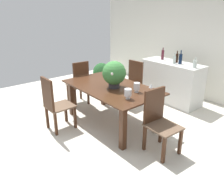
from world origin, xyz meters
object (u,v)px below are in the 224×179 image
Objects in this scene: wine_bottle_clear at (180,59)px; potted_plant_floor at (102,73)px; chair_far_left at (132,81)px; chair_near_left at (54,103)px; wine_glass at (151,86)px; chair_head_end at (79,82)px; wine_bottle_green at (195,64)px; chair_foot_end at (158,118)px; wine_bottle_dark at (174,60)px; dining_table at (111,93)px; wine_bottle_tall at (163,55)px; crystal_vase_left at (128,93)px; crystal_vase_center_near at (137,87)px; kitchen_counter at (171,82)px; wine_bottle_amber at (177,58)px; flower_centerpiece at (114,74)px.

wine_bottle_clear is 2.44m from potted_plant_floor.
chair_near_left is at bearing -94.48° from chair_far_left.
chair_near_left is 1.74m from wine_glass.
wine_bottle_green is (1.78, 1.76, 0.49)m from chair_head_end.
chair_head_end reaches higher than chair_foot_end.
wine_bottle_clear is at bearing 38.98° from wine_bottle_dark.
wine_bottle_green is at bearing -112.44° from chair_near_left.
chair_far_left is 1.86m from chair_foot_end.
dining_table is 1.80× the size of chair_head_end.
chair_head_end is 2.55m from wine_bottle_green.
chair_far_left is 3.45× the size of wine_bottle_tall.
crystal_vase_left is at bearing -28.54° from potted_plant_floor.
chair_near_left is at bearing -101.48° from wine_bottle_dark.
chair_near_left is 4.24× the size of wine_bottle_dark.
chair_far_left is 1.30m from crystal_vase_center_near.
chair_foot_end reaches higher than kitchen_counter.
chair_near_left is at bearing -54.49° from potted_plant_floor.
crystal_vase_left is (1.79, -0.17, 0.31)m from chair_head_end.
crystal_vase_left reaches higher than wine_glass.
chair_far_left is 1.06m from wine_bottle_dark.
crystal_vase_center_near is at bearing 80.81° from chair_foot_end.
chair_far_left is at bearing -121.02° from wine_bottle_amber.
dining_table is at bearing -91.31° from kitchen_counter.
wine_bottle_green is (1.05, 2.73, 0.49)m from chair_near_left.
wine_bottle_clear is (-0.41, 1.99, 0.21)m from crystal_vase_left.
wine_bottle_tall reaches higher than chair_far_left.
chair_far_left reaches higher than crystal_vase_center_near.
chair_foot_end is at bearing 95.61° from chair_head_end.
crystal_vase_left is 0.54× the size of wine_bottle_clear.
flower_centerpiece is 1.84m from wine_bottle_green.
dining_table is 1.94m from wine_bottle_tall.
wine_bottle_amber is 0.41m from wine_bottle_tall.
crystal_vase_center_near is 0.78× the size of wine_bottle_green.
wine_glass is (0.68, 0.33, 0.25)m from dining_table.
crystal_vase_left is at bearing -89.57° from wine_bottle_green.
wine_bottle_green reaches higher than wine_glass.
wine_glass is at bearing 28.90° from flower_centerpiece.
chair_head_end is at bearing -179.49° from dining_table.
crystal_vase_left is 0.35m from crystal_vase_center_near.
kitchen_counter is 0.63m from wine_bottle_clear.
flower_centerpiece is 1.82m from wine_bottle_clear.
wine_bottle_green reaches higher than chair_near_left.
wine_bottle_tall is at bearing 163.05° from wine_bottle_dark.
flower_centerpiece reaches higher than wine_bottle_amber.
chair_far_left is 1.01× the size of chair_foot_end.
chair_far_left reaches higher than kitchen_counter.
flower_centerpiece is 2.28× the size of wine_bottle_green.
wine_bottle_dark is at bearing 85.68° from dining_table.
wine_bottle_amber reaches higher than kitchen_counter.
chair_far_left is at bearing -126.81° from wine_bottle_dark.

